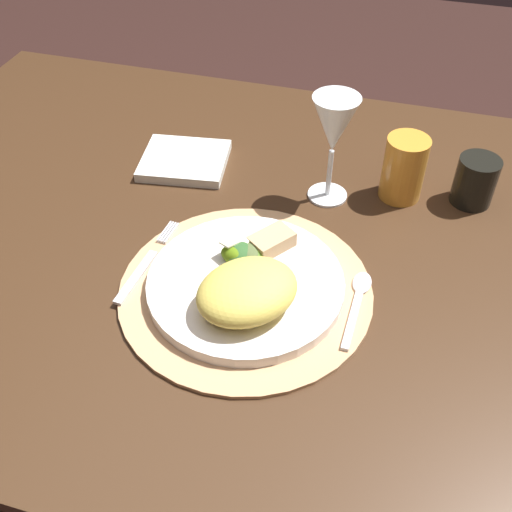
{
  "coord_description": "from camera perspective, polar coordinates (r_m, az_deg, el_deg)",
  "views": [
    {
      "loc": [
        0.12,
        -0.64,
        1.31
      ],
      "look_at": [
        -0.04,
        -0.06,
        0.74
      ],
      "focal_mm": 42.69,
      "sensor_mm": 36.0,
      "label": 1
    }
  ],
  "objects": [
    {
      "name": "wine_glass",
      "position": [
        0.91,
        7.32,
        11.79
      ],
      "size": [
        0.07,
        0.07,
        0.17
      ],
      "color": "silver",
      "rests_on": "dining_table"
    },
    {
      "name": "ground_plane",
      "position": [
        1.47,
        2.39,
        -20.17
      ],
      "size": [
        6.0,
        6.0,
        0.0
      ],
      "primitive_type": "plane",
      "color": "black"
    },
    {
      "name": "bread_piece",
      "position": [
        0.83,
        1.47,
        1.39
      ],
      "size": [
        0.07,
        0.07,
        0.02
      ],
      "primitive_type": "cube",
      "rotation": [
        0.0,
        0.0,
        4.08
      ],
      "color": "tan",
      "rests_on": "dinner_plate"
    },
    {
      "name": "pasta_serving",
      "position": [
        0.75,
        -0.83,
        -3.32
      ],
      "size": [
        0.17,
        0.17,
        0.05
      ],
      "primitive_type": "ellipsoid",
      "rotation": [
        0.0,
        0.0,
        3.98
      ],
      "color": "#E5CB54",
      "rests_on": "dinner_plate"
    },
    {
      "name": "spoon",
      "position": [
        0.81,
        9.59,
        -3.72
      ],
      "size": [
        0.03,
        0.14,
        0.01
      ],
      "color": "silver",
      "rests_on": "placemat"
    },
    {
      "name": "dark_tumbler",
      "position": [
        0.99,
        19.84,
        6.63
      ],
      "size": [
        0.06,
        0.06,
        0.08
      ],
      "primitive_type": "cylinder",
      "color": "black",
      "rests_on": "dining_table"
    },
    {
      "name": "amber_tumbler",
      "position": [
        0.97,
        13.69,
        7.98
      ],
      "size": [
        0.07,
        0.07,
        0.1
      ],
      "primitive_type": "cylinder",
      "color": "orange",
      "rests_on": "dining_table"
    },
    {
      "name": "fork",
      "position": [
        0.85,
        -10.37,
        -0.82
      ],
      "size": [
        0.03,
        0.17,
        0.0
      ],
      "color": "silver",
      "rests_on": "placemat"
    },
    {
      "name": "napkin",
      "position": [
        1.04,
        -6.71,
        8.87
      ],
      "size": [
        0.16,
        0.14,
        0.02
      ],
      "primitive_type": "cube",
      "rotation": [
        0.0,
        0.0,
        0.14
      ],
      "color": "silver",
      "rests_on": "dining_table"
    },
    {
      "name": "dining_table",
      "position": [
        0.97,
        3.41,
        -4.12
      ],
      "size": [
        1.46,
        0.9,
        0.72
      ],
      "color": "#3D2716",
      "rests_on": "ground"
    },
    {
      "name": "salad_greens",
      "position": [
        0.82,
        -1.22,
        0.27
      ],
      "size": [
        0.07,
        0.06,
        0.03
      ],
      "color": "#517210",
      "rests_on": "dinner_plate"
    },
    {
      "name": "dinner_plate",
      "position": [
        0.8,
        -0.98,
        -2.64
      ],
      "size": [
        0.26,
        0.26,
        0.02
      ],
      "primitive_type": "cylinder",
      "color": "silver",
      "rests_on": "placemat"
    },
    {
      "name": "placemat",
      "position": [
        0.81,
        -0.97,
        -3.21
      ],
      "size": [
        0.34,
        0.34,
        0.01
      ],
      "primitive_type": "cylinder",
      "color": "tan",
      "rests_on": "dining_table"
    }
  ]
}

